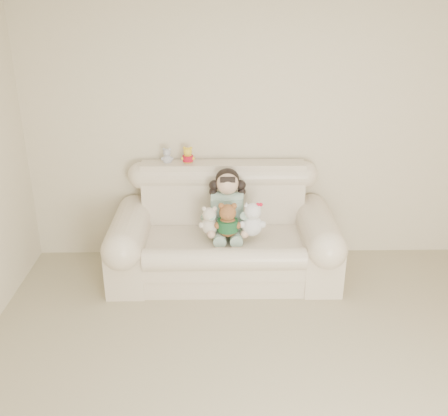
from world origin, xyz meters
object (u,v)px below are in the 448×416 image
(white_cat, at_px, (253,216))
(seated_child, at_px, (227,202))
(brown_teddy, at_px, (228,217))
(sofa, at_px, (224,227))
(cream_teddy, at_px, (210,218))

(white_cat, bearing_deg, seated_child, 119.42)
(brown_teddy, bearing_deg, white_cat, 10.23)
(white_cat, bearing_deg, sofa, 135.78)
(brown_teddy, bearing_deg, sofa, 108.39)
(brown_teddy, distance_m, white_cat, 0.22)
(seated_child, xyz_separation_m, brown_teddy, (-0.00, -0.23, -0.05))
(seated_child, distance_m, brown_teddy, 0.24)
(brown_teddy, bearing_deg, cream_teddy, 170.63)
(sofa, height_order, white_cat, sofa)
(sofa, xyz_separation_m, cream_teddy, (-0.13, -0.11, 0.14))
(sofa, bearing_deg, brown_teddy, -78.15)
(sofa, xyz_separation_m, seated_child, (0.03, 0.08, 0.22))
(brown_teddy, height_order, white_cat, white_cat)
(brown_teddy, distance_m, cream_teddy, 0.17)
(cream_teddy, bearing_deg, seated_child, 70.05)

